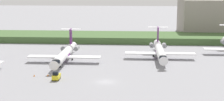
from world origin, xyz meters
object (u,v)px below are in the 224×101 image
at_px(regional_jet_third, 65,54).
at_px(safety_cone_mid_marker, 48,75).
at_px(baggage_tug, 56,76).
at_px(safety_cone_front_marker, 34,75).
at_px(safety_cone_rear_marker, 54,76).
at_px(regional_jet_fourth, 160,50).

height_order(regional_jet_third, safety_cone_mid_marker, regional_jet_third).
bearing_deg(regional_jet_third, baggage_tug, -85.05).
height_order(safety_cone_front_marker, safety_cone_rear_marker, same).
xyz_separation_m(regional_jet_third, safety_cone_mid_marker, (-1.31, -17.39, -2.26)).
bearing_deg(safety_cone_front_marker, baggage_tug, -23.43).
bearing_deg(regional_jet_third, safety_cone_mid_marker, -94.30).
relative_size(regional_jet_third, safety_cone_front_marker, 56.36).
relative_size(regional_jet_third, baggage_tug, 9.69).
relative_size(regional_jet_fourth, safety_cone_front_marker, 56.36).
relative_size(regional_jet_fourth, baggage_tug, 9.69).
bearing_deg(safety_cone_rear_marker, safety_cone_mid_marker, 153.33).
xyz_separation_m(regional_jet_third, safety_cone_front_marker, (-4.84, -18.00, -2.26)).
bearing_deg(safety_cone_rear_marker, safety_cone_front_marker, 176.99).
bearing_deg(baggage_tug, safety_cone_rear_marker, 117.37).
distance_m(baggage_tug, safety_cone_mid_marker, 4.73).
height_order(regional_jet_fourth, baggage_tug, regional_jet_fourth).
distance_m(regional_jet_fourth, safety_cone_mid_marker, 40.02).
bearing_deg(safety_cone_mid_marker, baggage_tug, -48.26).
bearing_deg(safety_cone_rear_marker, regional_jet_fourth, 40.42).
xyz_separation_m(safety_cone_front_marker, safety_cone_mid_marker, (3.53, 0.61, 0.00)).
bearing_deg(regional_jet_third, safety_cone_front_marker, -105.05).
relative_size(regional_jet_third, safety_cone_mid_marker, 56.36).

